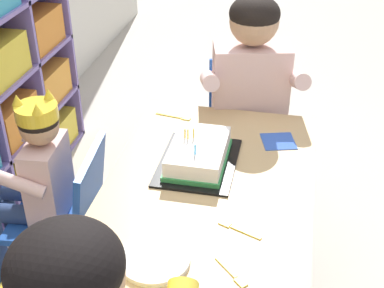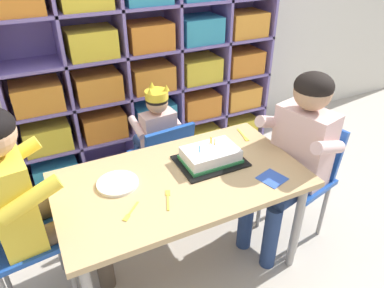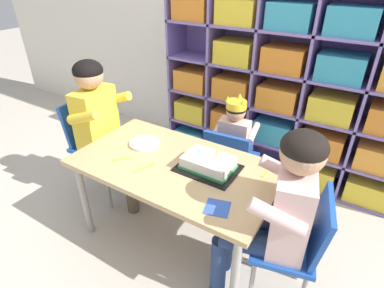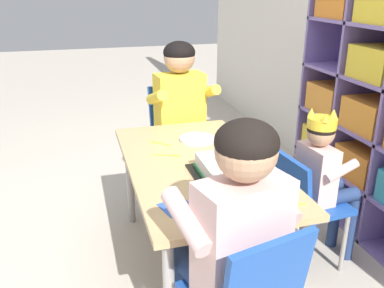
% 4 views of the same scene
% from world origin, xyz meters
% --- Properties ---
extents(ground, '(16.00, 16.00, 0.00)m').
position_xyz_m(ground, '(0.00, 0.00, 0.00)').
color(ground, '#BCB2A3').
extents(storage_cubby_shelf, '(1.94, 0.31, 1.48)m').
position_xyz_m(storage_cubby_shelf, '(0.26, 1.09, 0.72)').
color(storage_cubby_shelf, '#7F6BB2').
rests_on(storage_cubby_shelf, ground).
extents(activity_table, '(1.18, 0.66, 0.59)m').
position_xyz_m(activity_table, '(0.00, 0.00, 0.53)').
color(activity_table, tan).
rests_on(activity_table, ground).
extents(classroom_chair_blue, '(0.37, 0.34, 0.62)m').
position_xyz_m(classroom_chair_blue, '(0.11, 0.52, 0.38)').
color(classroom_chair_blue, '#1E4CA8').
rests_on(classroom_chair_blue, ground).
extents(child_with_crown, '(0.31, 0.31, 0.83)m').
position_xyz_m(child_with_crown, '(0.10, 0.62, 0.52)').
color(child_with_crown, beige).
rests_on(child_with_crown, ground).
extents(classroom_chair_adult_side, '(0.39, 0.37, 0.76)m').
position_xyz_m(classroom_chair_adult_side, '(-0.78, 0.09, 0.47)').
color(classroom_chair_adult_side, '#1E4CA8').
rests_on(classroom_chair_adult_side, ground).
extents(adult_helper_seated, '(0.45, 0.43, 1.06)m').
position_xyz_m(adult_helper_seated, '(-0.66, 0.10, 0.66)').
color(adult_helper_seated, yellow).
rests_on(adult_helper_seated, ground).
extents(classroom_chair_guest_side, '(0.39, 0.40, 0.71)m').
position_xyz_m(classroom_chair_guest_side, '(0.74, -0.05, 0.43)').
color(classroom_chair_guest_side, '#1E4CA8').
rests_on(classroom_chair_guest_side, ground).
extents(guest_at_table_side, '(0.47, 0.45, 1.02)m').
position_xyz_m(guest_at_table_side, '(0.63, -0.07, 0.63)').
color(guest_at_table_side, beige).
rests_on(guest_at_table_side, ground).
extents(birthday_cake_on_tray, '(0.34, 0.25, 0.11)m').
position_xyz_m(birthday_cake_on_tray, '(0.19, 0.06, 0.62)').
color(birthday_cake_on_tray, black).
rests_on(birthday_cake_on_tray, activity_table).
extents(paper_plate_stack, '(0.19, 0.19, 0.01)m').
position_xyz_m(paper_plate_stack, '(-0.29, 0.08, 0.60)').
color(paper_plate_stack, white).
rests_on(paper_plate_stack, activity_table).
extents(paper_napkin_square, '(0.14, 0.14, 0.00)m').
position_xyz_m(paper_napkin_square, '(0.38, -0.20, 0.59)').
color(paper_napkin_square, '#3356B7').
rests_on(paper_napkin_square, activity_table).
extents(fork_near_cake_tray, '(0.04, 0.14, 0.00)m').
position_xyz_m(fork_near_cake_tray, '(0.48, 0.20, 0.59)').
color(fork_near_cake_tray, yellow).
rests_on(fork_near_cake_tray, activity_table).
extents(fork_near_child_seat, '(0.10, 0.10, 0.00)m').
position_xyz_m(fork_near_child_seat, '(-0.30, -0.13, 0.59)').
color(fork_near_child_seat, yellow).
rests_on(fork_near_child_seat, activity_table).
extents(fork_scattered_mid_table, '(0.06, 0.13, 0.00)m').
position_xyz_m(fork_scattered_mid_table, '(-0.12, -0.12, 0.59)').
color(fork_scattered_mid_table, yellow).
rests_on(fork_scattered_mid_table, activity_table).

